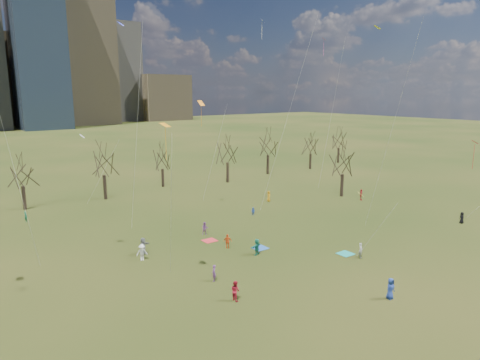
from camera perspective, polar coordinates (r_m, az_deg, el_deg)
ground at (r=44.97m, az=9.33°, el=-11.28°), size 500.00×500.00×0.00m
bare_tree_row at (r=73.16m, az=-11.92°, el=2.51°), size 113.04×29.80×9.50m
blanket_teal at (r=48.95m, az=13.88°, el=-9.52°), size 1.60×1.50×0.03m
blanket_navy at (r=49.24m, az=2.68°, el=-9.04°), size 1.60×1.50×0.03m
blanket_crimson at (r=51.67m, az=-4.07°, el=-8.05°), size 1.60×1.50×0.03m
person_0 at (r=39.81m, az=19.42°, el=-13.49°), size 0.92×0.60×1.86m
person_1 at (r=48.06m, az=15.79°, el=-9.00°), size 0.68×0.71×1.64m
person_2 at (r=37.43m, az=-0.62°, el=-14.53°), size 0.72×0.90×1.77m
person_4 at (r=48.87m, az=-1.66°, el=-8.17°), size 1.04×0.90×1.68m
person_5 at (r=47.06m, az=2.25°, el=-8.88°), size 1.76×0.99×1.81m
person_6 at (r=65.14m, az=27.47°, el=-4.48°), size 0.81×0.92×1.58m
person_7 at (r=41.00m, az=-3.50°, el=-12.27°), size 0.64×0.69×1.59m
person_8 at (r=61.60m, az=1.76°, el=-4.22°), size 0.59×0.67×1.16m
person_9 at (r=46.71m, az=-12.95°, el=-9.39°), size 1.27×0.96×1.74m
person_10 at (r=72.86m, az=15.84°, el=-1.90°), size 1.13×0.92×1.80m
person_11 at (r=48.24m, az=-12.77°, el=-8.59°), size 1.78×1.46×1.91m
person_12 at (r=69.45m, az=3.83°, el=-2.16°), size 0.90×1.01×1.73m
person_13 at (r=65.69m, az=-26.65°, el=-4.35°), size 0.47×0.59×1.41m
person_14 at (r=53.55m, az=-4.69°, el=-6.45°), size 0.97×0.88×1.62m
kites_airborne at (r=50.42m, az=1.96°, el=6.25°), size 58.08×45.55×26.68m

